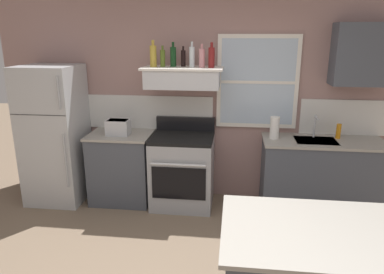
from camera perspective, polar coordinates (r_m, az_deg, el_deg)
back_wall at (r=4.65m, az=2.52°, el=6.48°), size 5.40×0.11×2.70m
refrigerator at (r=4.93m, az=-20.92°, el=0.32°), size 0.70×0.72×1.76m
counter_left_of_stove at (r=4.79m, az=-10.99°, el=-4.67°), size 0.79×0.63×0.91m
toaster at (r=4.57m, az=-11.63°, el=1.55°), size 0.30×0.20×0.19m
stove_range at (r=4.57m, az=-1.50°, el=-5.25°), size 0.76×0.69×1.09m
range_hood_shelf at (r=4.38m, az=-1.43°, el=9.47°), size 0.96×0.52×0.24m
bottle_champagne_gold_foil at (r=4.40m, az=-6.17°, el=12.70°), size 0.08×0.08×0.31m
bottle_olive_oil_square at (r=4.38m, az=-4.67°, el=12.39°), size 0.06×0.06×0.25m
bottle_dark_green_wine at (r=4.40m, az=-3.00°, el=12.65°), size 0.07×0.07×0.29m
bottle_balsamic_dark at (r=4.42m, az=-1.39°, el=12.41°), size 0.06×0.06×0.24m
bottle_clear_tall at (r=4.35m, az=-0.01°, el=12.67°), size 0.06×0.06×0.29m
bottle_rose_pink at (r=4.30m, az=1.57°, el=12.47°), size 0.07×0.07×0.27m
bottle_red_label_wine at (r=4.27m, az=3.11°, el=12.54°), size 0.07×0.07×0.29m
counter_right_with_sink at (r=4.69m, az=19.69°, el=-5.78°), size 1.43×0.63×0.91m
sink_faucet at (r=4.57m, az=18.96°, el=2.01°), size 0.03×0.17×0.28m
paper_towel_roll at (r=4.41m, az=12.97°, el=1.44°), size 0.11×0.11×0.27m
dish_soap_bottle at (r=4.67m, az=22.21°, el=0.86°), size 0.06×0.06×0.18m
upper_cabinet_right at (r=4.62m, az=25.37°, el=11.74°), size 0.64×0.32×0.70m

